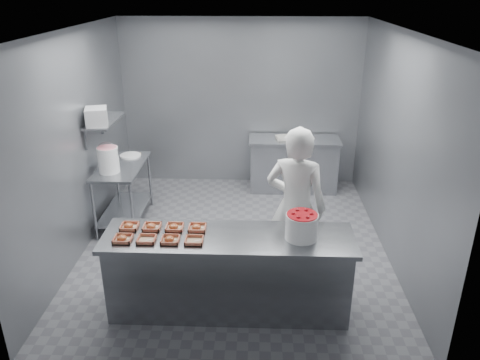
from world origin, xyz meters
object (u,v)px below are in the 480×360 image
tray_1 (147,239)px  glaze_bucket (108,159)px  tray_4 (129,226)px  tray_0 (123,239)px  tray_3 (194,240)px  strawberry_tub (302,225)px  appliance (96,117)px  back_counter (293,164)px  tray_5 (152,227)px  worker (296,207)px  tray_7 (197,227)px  prep_table (123,185)px  tray_6 (174,227)px  service_counter (229,273)px  tray_2 (170,239)px

tray_1 → glaze_bucket: (-0.92, 1.82, 0.17)m
tray_4 → tray_0: bearing=-90.0°
tray_3 → tray_4: bearing=160.3°
strawberry_tub → appliance: appliance is taller
back_counter → tray_5: 3.59m
tray_3 → worker: bearing=34.4°
tray_0 → tray_7: bearing=19.8°
tray_7 → glaze_bucket: size_ratio=0.43×
prep_table → tray_6: 2.14m
strawberry_tub → glaze_bucket: size_ratio=0.76×
service_counter → back_counter: bearing=74.5°
prep_table → glaze_bucket: glaze_bucket is taller
tray_7 → glaze_bucket: glaze_bucket is taller
back_counter → tray_4: 3.71m
prep_table → tray_3: tray_3 is taller
back_counter → appliance: (-2.72, -1.57, 1.23)m
back_counter → appliance: 3.37m
tray_2 → tray_7: size_ratio=1.00×
back_counter → tray_4: (-1.96, -3.12, 0.47)m
prep_table → back_counter: size_ratio=0.80×
worker → strawberry_tub: 0.62m
tray_1 → tray_5: 0.26m
tray_3 → tray_4: 0.77m
tray_3 → tray_5: 0.55m
tray_0 → tray_5: same height
prep_table → back_counter: (2.55, 1.30, -0.14)m
tray_3 → worker: 1.29m
worker → glaze_bucket: worker is taller
tray_4 → tray_6: (0.48, 0.00, 0.00)m
appliance → tray_1: bearing=-76.5°
tray_0 → tray_5: bearing=47.1°
tray_6 → tray_5: bearing=180.0°
tray_3 → tray_6: (-0.24, 0.26, 0.00)m
appliance → tray_2: bearing=-71.1°
service_counter → tray_5: bearing=171.0°
prep_table → strawberry_tub: size_ratio=3.65×
tray_7 → tray_6: bearing=180.0°
glaze_bucket → tray_3: bearing=-52.4°
service_counter → tray_4: tray_4 is taller
service_counter → tray_1: tray_1 is taller
glaze_bucket → tray_2: bearing=-57.6°
tray_1 → tray_4: size_ratio=1.00×
prep_table → tray_2: (1.07, -2.08, 0.33)m
service_counter → tray_7: tray_7 is taller
prep_table → tray_1: bearing=-68.1°
strawberry_tub → tray_7: bearing=172.8°
tray_4 → tray_2: bearing=-28.3°
tray_1 → tray_6: tray_6 is taller
glaze_bucket → back_counter: bearing=30.7°
tray_6 → glaze_bucket: size_ratio=0.43×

